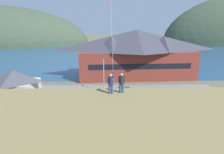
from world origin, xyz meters
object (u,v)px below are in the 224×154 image
Objects in this scene: harbor_lodge at (136,52)px; parked_car_front_row_red at (9,115)px; wharf_dock at (102,64)px; parked_car_back_row_left at (99,108)px; parking_light_pole at (104,73)px; parked_car_corner_spot at (222,108)px; parked_car_lone_by_shed at (123,93)px; storage_shed_waterside at (98,66)px; parked_car_front_row_end at (58,114)px; person_kite_flyer at (111,83)px; moored_boat_wharfside at (92,61)px; parked_car_mid_row_center at (180,94)px; parked_car_mid_row_near at (74,97)px; storage_shed_near_lot at (15,86)px; parked_car_back_row_right at (139,113)px; person_companion at (122,82)px.

harbor_lodge reaches higher than parked_car_front_row_red.
parked_car_back_row_left is at bearing -88.98° from wharf_dock.
harbor_lodge reaches higher than parking_light_pole.
parked_car_corner_spot and parked_car_back_row_left have the same top height.
parked_car_lone_by_shed is at bearing 27.13° from parked_car_front_row_red.
parking_light_pole is (1.82, -14.09, 1.65)m from storage_shed_waterside.
person_kite_flyer is (6.64, -6.61, 6.07)m from parked_car_front_row_end.
moored_boat_wharfside is at bearing 95.96° from parked_car_back_row_left.
harbor_lodge is at bearing 111.96° from parked_car_corner_spot.
harbor_lodge reaches higher than parked_car_mid_row_center.
parked_car_mid_row_near and parked_car_front_row_end have the same top height.
parked_car_lone_by_shed reaches higher than wharf_dock.
parked_car_front_row_red is at bearing -177.30° from parked_car_corner_spot.
harbor_lodge reaches higher than wharf_dock.
wharf_dock is 26.22m from parking_light_pole.
harbor_lodge is 23.60m from parked_car_corner_spot.
storage_shed_near_lot reaches higher than parked_car_corner_spot.
harbor_lodge is 6.70× the size of parked_car_mid_row_center.
person_kite_flyer is (-11.53, -13.46, 6.07)m from parked_car_mid_row_center.
parked_car_back_row_right reaches higher than wharf_dock.
storage_shed_waterside is 1.29× the size of parked_car_back_row_right.
storage_shed_waterside is 23.14m from parked_car_mid_row_center.
wharf_dock is at bearing 121.22° from harbor_lodge.
moored_boat_wharfside is at bearing 89.56° from parked_car_mid_row_near.
harbor_lodge is 23.33m from parked_car_back_row_right.
storage_shed_near_lot is 14.65m from parked_car_back_row_left.
parked_car_front_row_end is 5.52m from parked_car_back_row_left.
parked_car_mid_row_near is 2.43× the size of person_companion.
parked_car_front_row_red and parked_car_front_row_end have the same top height.
harbor_lodge is 22.94m from parked_car_back_row_left.
person_companion reaches higher than parked_car_back_row_left.
parked_car_front_row_red is (-15.05, -7.71, 0.00)m from parked_car_lone_by_shed.
parked_car_front_row_end is at bearing 135.15° from person_kite_flyer.
parking_light_pole is 17.85m from person_kite_flyer.
parked_car_corner_spot is at bearing -30.64° from parking_light_pole.
parked_car_back_row_right is 2.47× the size of person_companion.
person_companion reaches higher than moored_boat_wharfside.
storage_shed_waterside is 1.30× the size of parked_car_lone_by_shed.
parking_light_pole reaches higher than moored_boat_wharfside.
parking_light_pole is (4.59, 4.71, 2.63)m from parked_car_mid_row_near.
person_kite_flyer is (-3.69, -6.70, 6.07)m from parked_car_back_row_right.
moored_boat_wharfside is at bearing 100.01° from storage_shed_waterside.
moored_boat_wharfside reaches higher than parked_car_front_row_end.
parked_car_mid_row_center is (5.01, -15.88, -4.85)m from harbor_lodge.
wharf_dock is 8.31× the size of person_kite_flyer.
parked_car_mid_row_center is 1.00× the size of parked_car_back_row_left.
wharf_dock is 3.64× the size of parked_car_mid_row_center.
parked_car_back_row_right is (-2.84, -22.64, -4.85)m from harbor_lodge.
parked_car_corner_spot and parked_car_front_row_end have the same top height.
parked_car_corner_spot is 0.97× the size of parked_car_front_row_red.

